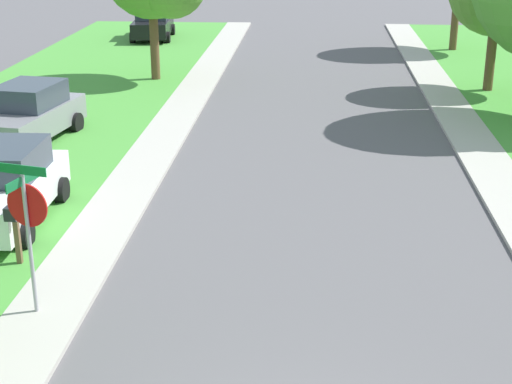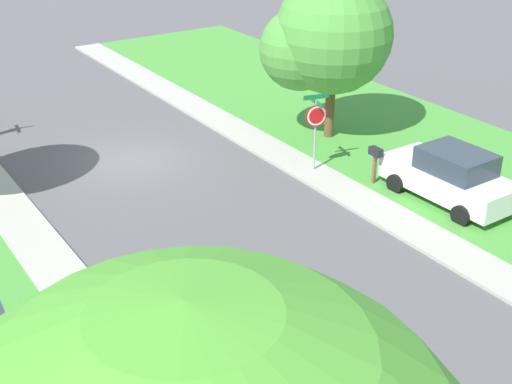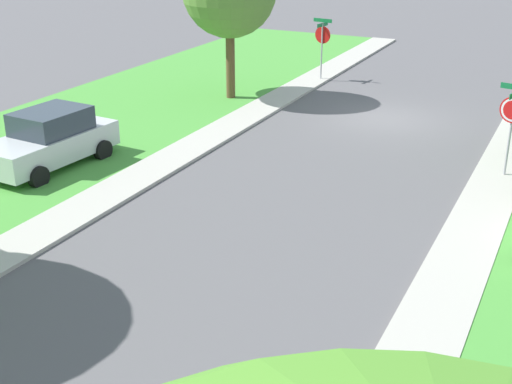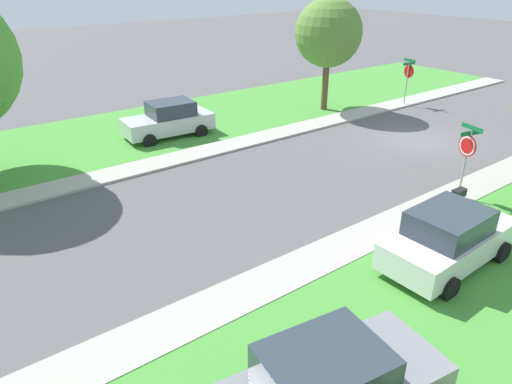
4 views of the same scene
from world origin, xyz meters
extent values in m
plane|color=#565456|center=(0.00, 0.00, 0.00)|extent=(120.00, 120.00, 0.00)
cube|color=#ADA89E|center=(4.70, 12.00, 0.05)|extent=(1.40, 56.00, 0.10)
cube|color=#479338|center=(9.40, 12.00, 0.04)|extent=(8.00, 56.00, 0.08)
cube|color=#ADA89E|center=(-4.70, 12.00, 0.05)|extent=(1.40, 56.00, 0.10)
cube|color=#479338|center=(-9.40, 12.00, 0.04)|extent=(8.00, 56.00, 0.08)
cylinder|color=#9E9EA3|center=(4.37, -4.68, 1.30)|extent=(0.07, 0.07, 2.60)
cylinder|color=red|center=(4.36, -4.73, 2.05)|extent=(0.76, 0.15, 0.76)
cylinder|color=white|center=(4.36, -4.75, 2.05)|extent=(0.66, 0.11, 0.67)
cylinder|color=red|center=(4.36, -4.75, 2.05)|extent=(0.54, 0.09, 0.55)
cube|color=#146B38|center=(4.37, -4.68, 2.69)|extent=(0.91, 0.16, 0.16)
cube|color=#146B38|center=(4.37, -4.68, 2.50)|extent=(0.16, 0.91, 0.16)
cylinder|color=#9E9EA3|center=(-4.85, 4.36, 1.30)|extent=(0.07, 0.07, 2.60)
cylinder|color=red|center=(-4.83, 4.41, 2.05)|extent=(0.74, 0.21, 0.76)
cylinder|color=white|center=(-4.83, 4.42, 2.05)|extent=(0.65, 0.17, 0.67)
cylinder|color=red|center=(-4.83, 4.43, 2.05)|extent=(0.53, 0.14, 0.55)
cube|color=#146B38|center=(-4.85, 4.36, 2.69)|extent=(0.90, 0.24, 0.16)
cube|color=#146B38|center=(-4.85, 4.36, 2.50)|extent=(0.24, 0.90, 0.16)
cube|color=white|center=(-6.96, 8.42, 0.70)|extent=(1.90, 4.34, 0.76)
cube|color=#2D3842|center=(-6.97, 8.62, 1.42)|extent=(1.65, 2.14, 0.68)
cylinder|color=black|center=(-6.03, 7.11, 0.32)|extent=(0.26, 0.65, 0.64)
cylinder|color=black|center=(-7.83, 7.07, 0.32)|extent=(0.26, 0.65, 0.64)
cylinder|color=black|center=(-6.10, 9.78, 0.32)|extent=(0.26, 0.65, 0.64)
cylinder|color=black|center=(-7.89, 9.73, 0.32)|extent=(0.26, 0.65, 0.64)
cube|color=silver|center=(7.63, 9.53, 0.70)|extent=(2.11, 4.42, 0.76)
cube|color=#2D3842|center=(7.62, 9.33, 1.42)|extent=(1.75, 2.21, 0.68)
cylinder|color=black|center=(6.83, 10.92, 0.32)|extent=(0.29, 0.66, 0.64)
cylinder|color=black|center=(8.63, 10.79, 0.32)|extent=(0.29, 0.66, 0.64)
cylinder|color=black|center=(6.64, 8.27, 0.32)|extent=(0.29, 0.66, 0.64)
cylinder|color=black|center=(8.43, 8.13, 0.32)|extent=(0.29, 0.66, 0.64)
cube|color=#2D3842|center=(-8.59, 14.86, 1.42)|extent=(1.89, 2.31, 0.68)
cylinder|color=black|center=(-7.92, 13.21, 0.32)|extent=(0.33, 0.67, 0.64)
cylinder|color=brown|center=(6.50, 0.01, 1.53)|extent=(0.36, 0.36, 3.06)
sphere|color=#588234|center=(6.50, 0.01, 4.36)|extent=(3.71, 3.71, 3.71)
sphere|color=#588234|center=(7.34, -0.54, 3.89)|extent=(2.60, 2.60, 2.60)
cube|color=brown|center=(-5.85, 6.27, 0.53)|extent=(0.10, 0.10, 1.05)
cube|color=black|center=(-5.85, 6.27, 1.18)|extent=(0.26, 0.49, 0.26)
camera|label=1|loc=(-0.14, -7.34, 6.73)|focal=54.78mm
camera|label=2|loc=(9.09, 21.75, 10.07)|focal=49.85mm
camera|label=3|loc=(-6.61, 24.54, 7.37)|focal=48.65mm
camera|label=4|loc=(-12.56, 19.29, 7.55)|focal=32.72mm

